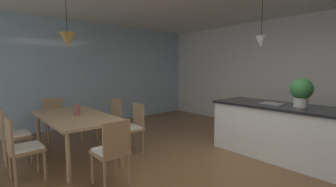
{
  "coord_description": "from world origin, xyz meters",
  "views": [
    {
      "loc": [
        2.02,
        -2.5,
        1.52
      ],
      "look_at": [
        -0.94,
        0.05,
        1.09
      ],
      "focal_mm": 24.91,
      "sensor_mm": 36.0,
      "label": 1
    }
  ],
  "objects_px": {
    "chair_near_left": "(13,134)",
    "kitchen_island": "(282,131)",
    "dining_table": "(76,119)",
    "chair_window_end": "(55,118)",
    "chair_far_right": "(132,126)",
    "potted_plant_on_island": "(301,91)",
    "chair_far_left": "(111,119)",
    "chair_near_right": "(22,147)",
    "vase_on_dining_table": "(77,110)",
    "chair_kitchen_end": "(112,150)"
  },
  "relations": [
    {
      "from": "chair_window_end",
      "to": "vase_on_dining_table",
      "type": "bearing_deg",
      "value": 1.3
    },
    {
      "from": "chair_window_end",
      "to": "chair_far_right",
      "type": "height_order",
      "value": "same"
    },
    {
      "from": "dining_table",
      "to": "chair_kitchen_end",
      "type": "height_order",
      "value": "chair_kitchen_end"
    },
    {
      "from": "potted_plant_on_island",
      "to": "chair_kitchen_end",
      "type": "bearing_deg",
      "value": -115.41
    },
    {
      "from": "chair_near_right",
      "to": "potted_plant_on_island",
      "type": "distance_m",
      "value": 4.16
    },
    {
      "from": "chair_kitchen_end",
      "to": "kitchen_island",
      "type": "height_order",
      "value": "kitchen_island"
    },
    {
      "from": "chair_near_right",
      "to": "chair_far_right",
      "type": "relative_size",
      "value": 1.0
    },
    {
      "from": "chair_near_right",
      "to": "chair_kitchen_end",
      "type": "xyz_separation_m",
      "value": [
        0.88,
        0.85,
        0.0
      ]
    },
    {
      "from": "chair_far_right",
      "to": "vase_on_dining_table",
      "type": "xyz_separation_m",
      "value": [
        -0.43,
        -0.82,
        0.34
      ]
    },
    {
      "from": "chair_near_left",
      "to": "vase_on_dining_table",
      "type": "height_order",
      "value": "vase_on_dining_table"
    },
    {
      "from": "chair_far_left",
      "to": "chair_near_right",
      "type": "relative_size",
      "value": 1.0
    },
    {
      "from": "potted_plant_on_island",
      "to": "chair_far_left",
      "type": "bearing_deg",
      "value": -148.83
    },
    {
      "from": "potted_plant_on_island",
      "to": "chair_near_right",
      "type": "bearing_deg",
      "value": -121.35
    },
    {
      "from": "chair_kitchen_end",
      "to": "vase_on_dining_table",
      "type": "distance_m",
      "value": 1.35
    },
    {
      "from": "dining_table",
      "to": "chair_near_right",
      "type": "relative_size",
      "value": 2.13
    },
    {
      "from": "chair_kitchen_end",
      "to": "chair_far_right",
      "type": "relative_size",
      "value": 1.0
    },
    {
      "from": "chair_window_end",
      "to": "kitchen_island",
      "type": "relative_size",
      "value": 0.39
    },
    {
      "from": "potted_plant_on_island",
      "to": "vase_on_dining_table",
      "type": "xyz_separation_m",
      "value": [
        -2.56,
        -2.62,
        -0.34
      ]
    },
    {
      "from": "chair_far_right",
      "to": "chair_near_left",
      "type": "bearing_deg",
      "value": -116.17
    },
    {
      "from": "chair_window_end",
      "to": "vase_on_dining_table",
      "type": "distance_m",
      "value": 1.33
    },
    {
      "from": "potted_plant_on_island",
      "to": "chair_near_left",
      "type": "bearing_deg",
      "value": -130.29
    },
    {
      "from": "chair_kitchen_end",
      "to": "vase_on_dining_table",
      "type": "xyz_separation_m",
      "value": [
        -1.3,
        0.03,
        0.34
      ]
    },
    {
      "from": "dining_table",
      "to": "chair_window_end",
      "type": "xyz_separation_m",
      "value": [
        -1.29,
        0.0,
        -0.19
      ]
    },
    {
      "from": "dining_table",
      "to": "chair_far_left",
      "type": "xyz_separation_m",
      "value": [
        -0.42,
        0.85,
        -0.19
      ]
    },
    {
      "from": "chair_far_left",
      "to": "chair_kitchen_end",
      "type": "bearing_deg",
      "value": -26.4
    },
    {
      "from": "kitchen_island",
      "to": "potted_plant_on_island",
      "type": "bearing_deg",
      "value": 0.0
    },
    {
      "from": "chair_kitchen_end",
      "to": "chair_near_right",
      "type": "bearing_deg",
      "value": -135.72
    },
    {
      "from": "chair_near_left",
      "to": "kitchen_island",
      "type": "xyz_separation_m",
      "value": [
        2.7,
        3.5,
        -0.01
      ]
    },
    {
      "from": "dining_table",
      "to": "chair_far_right",
      "type": "distance_m",
      "value": 0.97
    },
    {
      "from": "chair_far_right",
      "to": "vase_on_dining_table",
      "type": "bearing_deg",
      "value": -117.46
    },
    {
      "from": "chair_near_right",
      "to": "kitchen_island",
      "type": "height_order",
      "value": "kitchen_island"
    },
    {
      "from": "chair_window_end",
      "to": "kitchen_island",
      "type": "height_order",
      "value": "kitchen_island"
    },
    {
      "from": "chair_near_right",
      "to": "chair_near_left",
      "type": "bearing_deg",
      "value": -180.0
    },
    {
      "from": "vase_on_dining_table",
      "to": "chair_far_right",
      "type": "bearing_deg",
      "value": 62.54
    },
    {
      "from": "dining_table",
      "to": "chair_far_left",
      "type": "height_order",
      "value": "chair_far_left"
    },
    {
      "from": "vase_on_dining_table",
      "to": "chair_kitchen_end",
      "type": "bearing_deg",
      "value": -1.37
    },
    {
      "from": "dining_table",
      "to": "chair_near_right",
      "type": "xyz_separation_m",
      "value": [
        0.42,
        -0.85,
        -0.19
      ]
    },
    {
      "from": "potted_plant_on_island",
      "to": "vase_on_dining_table",
      "type": "bearing_deg",
      "value": -134.34
    },
    {
      "from": "chair_window_end",
      "to": "potted_plant_on_island",
      "type": "xyz_separation_m",
      "value": [
        3.85,
        2.65,
        0.69
      ]
    },
    {
      "from": "chair_far_left",
      "to": "chair_far_right",
      "type": "height_order",
      "value": "same"
    },
    {
      "from": "dining_table",
      "to": "kitchen_island",
      "type": "xyz_separation_m",
      "value": [
        2.28,
        2.65,
        -0.2
      ]
    },
    {
      "from": "chair_near_left",
      "to": "potted_plant_on_island",
      "type": "height_order",
      "value": "potted_plant_on_island"
    },
    {
      "from": "chair_far_left",
      "to": "chair_near_right",
      "type": "distance_m",
      "value": 1.9
    },
    {
      "from": "chair_far_right",
      "to": "chair_window_end",
      "type": "bearing_deg",
      "value": -153.67
    },
    {
      "from": "chair_near_left",
      "to": "potted_plant_on_island",
      "type": "relative_size",
      "value": 1.88
    },
    {
      "from": "dining_table",
      "to": "potted_plant_on_island",
      "type": "distance_m",
      "value": 3.71
    },
    {
      "from": "chair_near_right",
      "to": "vase_on_dining_table",
      "type": "bearing_deg",
      "value": 115.54
    },
    {
      "from": "chair_near_left",
      "to": "kitchen_island",
      "type": "relative_size",
      "value": 0.39
    },
    {
      "from": "vase_on_dining_table",
      "to": "chair_near_right",
      "type": "bearing_deg",
      "value": -64.46
    },
    {
      "from": "chair_kitchen_end",
      "to": "chair_window_end",
      "type": "bearing_deg",
      "value": 179.96
    }
  ]
}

